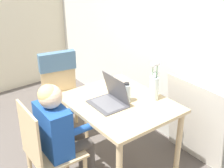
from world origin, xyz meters
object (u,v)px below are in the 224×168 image
Objects in this scene: person_seated at (59,127)px; chair_spare at (60,80)px; water_bottle at (127,93)px; laptop at (111,98)px; flower_vase at (154,85)px; chair_occupied at (47,152)px.

chair_spare is at bearing -27.11° from person_seated.
water_bottle is (0.09, 0.61, 0.15)m from person_seated.
laptop is at bearing -115.54° from water_bottle.
laptop is 0.14m from water_bottle.
flower_vase is at bearing -59.09° from chair_spare.
laptop is (0.88, 0.01, 0.17)m from chair_spare.
flower_vase is at bearing -99.86° from chair_occupied.
flower_vase is 2.00× the size of water_bottle.
chair_occupied is at bearing 90.00° from person_seated.
water_bottle reaches higher than chair_occupied.
person_seated is at bearing -98.77° from water_bottle.
laptop is (0.04, 0.60, 0.31)m from chair_occupied.
flower_vase reaches higher than chair_spare.
flower_vase is (1.05, 0.34, 0.25)m from chair_spare.
person_seated is 0.50m from laptop.
person_seated is at bearing -106.78° from chair_spare.
chair_spare is 2.84× the size of laptop.
chair_occupied is 0.99× the size of chair_spare.
person_seated is at bearing -92.44° from laptop.
flower_vase reaches higher than water_bottle.
person_seated is 5.67× the size of water_bottle.
chair_occupied is 0.22m from person_seated.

